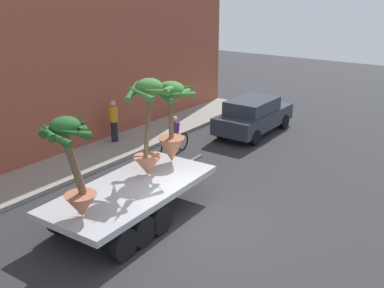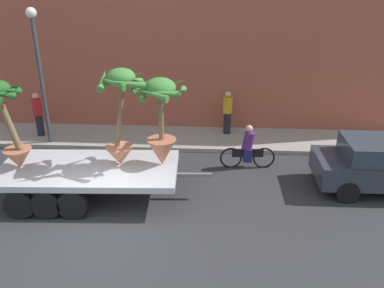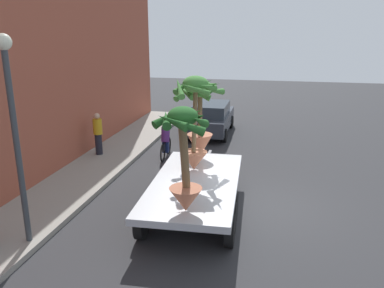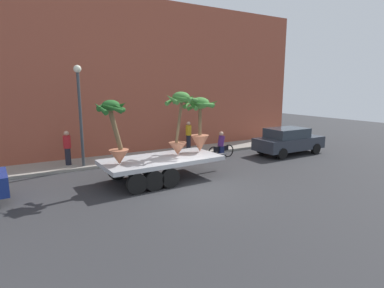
# 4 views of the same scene
# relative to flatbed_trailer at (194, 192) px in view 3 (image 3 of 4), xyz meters

# --- Properties ---
(ground_plane) EXTENTS (60.00, 60.00, 0.00)m
(ground_plane) POSITION_rel_flatbed_trailer_xyz_m (1.03, -1.72, -0.75)
(ground_plane) COLOR #2D2D30
(sidewalk) EXTENTS (24.00, 2.20, 0.15)m
(sidewalk) POSITION_rel_flatbed_trailer_xyz_m (1.03, 4.38, -0.68)
(sidewalk) COLOR gray
(sidewalk) RESTS_ON ground
(building_facade) EXTENTS (24.00, 1.20, 8.96)m
(building_facade) POSITION_rel_flatbed_trailer_xyz_m (1.03, 6.08, 3.73)
(building_facade) COLOR #9E4C38
(building_facade) RESTS_ON ground
(flatbed_trailer) EXTENTS (6.11, 2.60, 0.98)m
(flatbed_trailer) POSITION_rel_flatbed_trailer_xyz_m (0.00, 0.00, 0.00)
(flatbed_trailer) COLOR #B7BABF
(flatbed_trailer) RESTS_ON ground
(potted_palm_rear) EXTENTS (1.38, 1.48, 2.80)m
(potted_palm_rear) POSITION_rel_flatbed_trailer_xyz_m (1.24, 0.23, 1.81)
(potted_palm_rear) COLOR #C17251
(potted_palm_rear) RESTS_ON flatbed_trailer
(potted_palm_middle) EXTENTS (1.37, 1.31, 2.52)m
(potted_palm_middle) POSITION_rel_flatbed_trailer_xyz_m (-1.78, -0.15, 1.60)
(potted_palm_middle) COLOR #B26647
(potted_palm_middle) RESTS_ON flatbed_trailer
(potted_palm_front) EXTENTS (1.62, 1.63, 2.54)m
(potted_palm_front) POSITION_rel_flatbed_trailer_xyz_m (2.34, 0.30, 1.62)
(potted_palm_front) COLOR #B26647
(potted_palm_front) RESTS_ON flatbed_trailer
(cyclist) EXTENTS (1.84, 0.37, 1.54)m
(cyclist) POSITION_rel_flatbed_trailer_xyz_m (4.93, 2.22, -0.08)
(cyclist) COLOR black
(cyclist) RESTS_ON ground
(parked_car) EXTENTS (4.34, 1.89, 1.58)m
(parked_car) POSITION_rel_flatbed_trailer_xyz_m (8.98, 1.01, 0.07)
(parked_car) COLOR #2D333D
(parked_car) RESTS_ON ground
(pedestrian_near_gate) EXTENTS (0.36, 0.36, 1.71)m
(pedestrian_near_gate) POSITION_rel_flatbed_trailer_xyz_m (4.29, 4.85, 0.29)
(pedestrian_near_gate) COLOR black
(pedestrian_near_gate) RESTS_ON sidewalk
(street_lamp) EXTENTS (0.36, 0.36, 4.83)m
(street_lamp) POSITION_rel_flatbed_trailer_xyz_m (-2.34, 3.58, 2.48)
(street_lamp) COLOR #383D42
(street_lamp) RESTS_ON sidewalk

